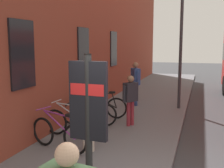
{
  "coord_description": "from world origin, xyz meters",
  "views": [
    {
      "loc": [
        -3.54,
        -0.5,
        2.66
      ],
      "look_at": [
        2.74,
        1.53,
        1.69
      ],
      "focal_mm": 44.63,
      "sensor_mm": 36.0,
      "label": 1
    }
  ],
  "objects_px": {
    "bicycle_end_of_row": "(59,134)",
    "bicycle_under_window": "(102,107)",
    "bicycle_beside_lamp": "(72,123)",
    "street_lamp": "(182,22)",
    "pedestrian_crossing_street": "(130,95)",
    "pedestrian_near_bus": "(135,79)",
    "bicycle_far_end": "(89,113)",
    "transit_info_sign": "(88,112)",
    "pedestrian_by_facade": "(88,111)"
  },
  "relations": [
    {
      "from": "bicycle_far_end",
      "to": "pedestrian_near_bus",
      "type": "distance_m",
      "value": 3.4
    },
    {
      "from": "bicycle_far_end",
      "to": "bicycle_under_window",
      "type": "bearing_deg",
      "value": -3.68
    },
    {
      "from": "transit_info_sign",
      "to": "pedestrian_crossing_street",
      "type": "height_order",
      "value": "transit_info_sign"
    },
    {
      "from": "street_lamp",
      "to": "transit_info_sign",
      "type": "bearing_deg",
      "value": 175.02
    },
    {
      "from": "pedestrian_near_bus",
      "to": "street_lamp",
      "type": "relative_size",
      "value": 0.31
    },
    {
      "from": "bicycle_far_end",
      "to": "pedestrian_crossing_street",
      "type": "xyz_separation_m",
      "value": [
        0.4,
        -1.22,
        0.57
      ]
    },
    {
      "from": "pedestrian_near_bus",
      "to": "bicycle_far_end",
      "type": "bearing_deg",
      "value": 167.78
    },
    {
      "from": "bicycle_end_of_row",
      "to": "pedestrian_by_facade",
      "type": "bearing_deg",
      "value": -80.44
    },
    {
      "from": "street_lamp",
      "to": "bicycle_under_window",
      "type": "bearing_deg",
      "value": 134.03
    },
    {
      "from": "pedestrian_near_bus",
      "to": "bicycle_under_window",
      "type": "bearing_deg",
      "value": 164.35
    },
    {
      "from": "bicycle_far_end",
      "to": "pedestrian_by_facade",
      "type": "height_order",
      "value": "pedestrian_by_facade"
    },
    {
      "from": "pedestrian_near_bus",
      "to": "pedestrian_crossing_street",
      "type": "bearing_deg",
      "value": -169.83
    },
    {
      "from": "bicycle_far_end",
      "to": "street_lamp",
      "type": "relative_size",
      "value": 0.31
    },
    {
      "from": "bicycle_end_of_row",
      "to": "bicycle_far_end",
      "type": "height_order",
      "value": "same"
    },
    {
      "from": "pedestrian_near_bus",
      "to": "pedestrian_by_facade",
      "type": "bearing_deg",
      "value": -178.92
    },
    {
      "from": "bicycle_beside_lamp",
      "to": "pedestrian_crossing_street",
      "type": "bearing_deg",
      "value": -39.34
    },
    {
      "from": "bicycle_under_window",
      "to": "pedestrian_crossing_street",
      "type": "height_order",
      "value": "pedestrian_crossing_street"
    },
    {
      "from": "transit_info_sign",
      "to": "pedestrian_crossing_street",
      "type": "relative_size",
      "value": 1.53
    },
    {
      "from": "transit_info_sign",
      "to": "bicycle_far_end",
      "type": "bearing_deg",
      "value": 22.7
    },
    {
      "from": "bicycle_beside_lamp",
      "to": "transit_info_sign",
      "type": "xyz_separation_m",
      "value": [
        -3.18,
        -1.82,
        1.21
      ]
    },
    {
      "from": "bicycle_far_end",
      "to": "transit_info_sign",
      "type": "height_order",
      "value": "transit_info_sign"
    },
    {
      "from": "bicycle_beside_lamp",
      "to": "bicycle_under_window",
      "type": "height_order",
      "value": "same"
    },
    {
      "from": "bicycle_beside_lamp",
      "to": "pedestrian_near_bus",
      "type": "height_order",
      "value": "pedestrian_near_bus"
    },
    {
      "from": "bicycle_beside_lamp",
      "to": "pedestrian_crossing_street",
      "type": "relative_size",
      "value": 1.13
    },
    {
      "from": "bicycle_under_window",
      "to": "pedestrian_crossing_street",
      "type": "bearing_deg",
      "value": -116.01
    },
    {
      "from": "bicycle_beside_lamp",
      "to": "pedestrian_by_facade",
      "type": "relative_size",
      "value": 1.09
    },
    {
      "from": "bicycle_under_window",
      "to": "pedestrian_near_bus",
      "type": "bearing_deg",
      "value": -15.65
    },
    {
      "from": "bicycle_end_of_row",
      "to": "street_lamp",
      "type": "relative_size",
      "value": 0.3
    },
    {
      "from": "bicycle_under_window",
      "to": "bicycle_far_end",
      "type": "bearing_deg",
      "value": 176.32
    },
    {
      "from": "bicycle_end_of_row",
      "to": "pedestrian_near_bus",
      "type": "bearing_deg",
      "value": -6.64
    },
    {
      "from": "bicycle_under_window",
      "to": "pedestrian_by_facade",
      "type": "bearing_deg",
      "value": -165.76
    },
    {
      "from": "bicycle_beside_lamp",
      "to": "transit_info_sign",
      "type": "distance_m",
      "value": 3.86
    },
    {
      "from": "bicycle_under_window",
      "to": "bicycle_beside_lamp",
      "type": "bearing_deg",
      "value": 177.66
    },
    {
      "from": "bicycle_end_of_row",
      "to": "pedestrian_crossing_street",
      "type": "xyz_separation_m",
      "value": [
        2.47,
        -1.13,
        0.57
      ]
    },
    {
      "from": "bicycle_beside_lamp",
      "to": "street_lamp",
      "type": "relative_size",
      "value": 0.31
    },
    {
      "from": "bicycle_far_end",
      "to": "pedestrian_near_bus",
      "type": "height_order",
      "value": "pedestrian_near_bus"
    },
    {
      "from": "bicycle_far_end",
      "to": "pedestrian_crossing_street",
      "type": "distance_m",
      "value": 1.4
    },
    {
      "from": "pedestrian_crossing_street",
      "to": "bicycle_far_end",
      "type": "bearing_deg",
      "value": 108.05
    },
    {
      "from": "bicycle_end_of_row",
      "to": "bicycle_under_window",
      "type": "height_order",
      "value": "same"
    },
    {
      "from": "transit_info_sign",
      "to": "pedestrian_crossing_street",
      "type": "distance_m",
      "value": 4.77
    },
    {
      "from": "bicycle_under_window",
      "to": "street_lamp",
      "type": "relative_size",
      "value": 0.31
    },
    {
      "from": "bicycle_beside_lamp",
      "to": "bicycle_under_window",
      "type": "bearing_deg",
      "value": -2.34
    },
    {
      "from": "bicycle_under_window",
      "to": "transit_info_sign",
      "type": "relative_size",
      "value": 0.73
    },
    {
      "from": "bicycle_under_window",
      "to": "pedestrian_near_bus",
      "type": "distance_m",
      "value": 2.48
    },
    {
      "from": "bicycle_end_of_row",
      "to": "pedestrian_crossing_street",
      "type": "bearing_deg",
      "value": -24.59
    },
    {
      "from": "pedestrian_near_bus",
      "to": "pedestrian_crossing_street",
      "type": "xyz_separation_m",
      "value": [
        -2.85,
        -0.51,
        -0.13
      ]
    },
    {
      "from": "pedestrian_crossing_street",
      "to": "street_lamp",
      "type": "height_order",
      "value": "street_lamp"
    },
    {
      "from": "pedestrian_near_bus",
      "to": "pedestrian_crossing_street",
      "type": "height_order",
      "value": "pedestrian_near_bus"
    },
    {
      "from": "bicycle_far_end",
      "to": "bicycle_under_window",
      "type": "relative_size",
      "value": 1.0
    },
    {
      "from": "transit_info_sign",
      "to": "pedestrian_near_bus",
      "type": "xyz_separation_m",
      "value": [
        7.55,
        1.09,
        -0.51
      ]
    }
  ]
}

